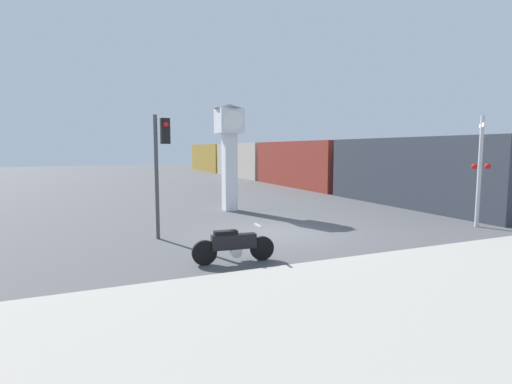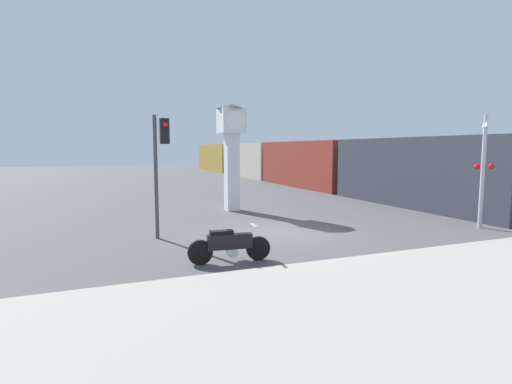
{
  "view_description": "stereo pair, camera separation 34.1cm",
  "coord_description": "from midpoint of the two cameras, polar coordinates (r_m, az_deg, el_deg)",
  "views": [
    {
      "loc": [
        -5.98,
        -12.02,
        2.86
      ],
      "look_at": [
        -0.38,
        0.99,
        1.32
      ],
      "focal_mm": 28.0,
      "sensor_mm": 36.0,
      "label": 1
    },
    {
      "loc": [
        -5.67,
        -12.15,
        2.86
      ],
      "look_at": [
        -0.38,
        0.99,
        1.32
      ],
      "focal_mm": 28.0,
      "sensor_mm": 36.0,
      "label": 2
    }
  ],
  "objects": [
    {
      "name": "ground_plane",
      "position": [
        13.72,
        3.76,
        -5.84
      ],
      "size": [
        120.0,
        120.0,
        0.0
      ],
      "primitive_type": "plane",
      "color": "#4C4C4F"
    },
    {
      "name": "clock_tower",
      "position": [
        18.46,
        -2.97,
        7.37
      ],
      "size": [
        1.33,
        1.33,
        4.87
      ],
      "color": "white",
      "rests_on": "ground_plane"
    },
    {
      "name": "motorcycle",
      "position": [
        10.13,
        -2.84,
        -7.56
      ],
      "size": [
        2.12,
        0.47,
        0.93
      ],
      "rotation": [
        0.0,
        0.0,
        -0.1
      ],
      "color": "black",
      "rests_on": "ground_plane"
    },
    {
      "name": "sidewalk_strip",
      "position": [
        8.37,
        24.96,
        -14.03
      ],
      "size": [
        36.0,
        6.0,
        0.1
      ],
      "color": "#9E998E",
      "rests_on": "ground_plane"
    },
    {
      "name": "freight_train",
      "position": [
        35.85,
        3.22,
        4.35
      ],
      "size": [
        2.8,
        45.72,
        3.4
      ],
      "color": "#333842",
      "rests_on": "ground_plane"
    },
    {
      "name": "railroad_crossing_signal",
      "position": [
        16.51,
        30.23,
        3.09
      ],
      "size": [
        0.9,
        0.82,
        4.05
      ],
      "color": "#B7B7BC",
      "rests_on": "ground_plane"
    },
    {
      "name": "traffic_light",
      "position": [
        12.94,
        -12.78,
        5.34
      ],
      "size": [
        0.5,
        0.35,
        3.91
      ],
      "color": "#47474C",
      "rests_on": "ground_plane"
    }
  ]
}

